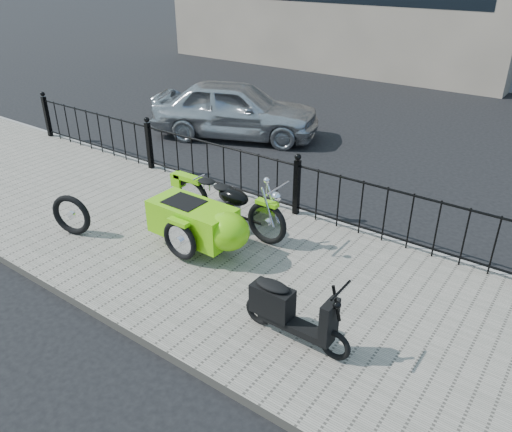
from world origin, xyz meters
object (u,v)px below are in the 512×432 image
Objects in this scene: motorcycle_sidecar at (208,219)px; spare_tire at (71,215)px; sedan_car at (236,109)px; scooter at (289,311)px.

motorcycle_sidecar is 3.41× the size of spare_tire.
sedan_car reaches higher than motorcycle_sidecar.
spare_tire is at bearing -154.78° from motorcycle_sidecar.
sedan_car is at bearing 132.41° from scooter.
spare_tire is (-4.01, 0.04, -0.03)m from scooter.
motorcycle_sidecar is 0.56× the size of sedan_car.
motorcycle_sidecar reaches higher than spare_tire.
scooter is (2.02, -0.98, -0.11)m from motorcycle_sidecar.
scooter is at bearing -0.61° from spare_tire.
motorcycle_sidecar is 5.54m from sedan_car.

